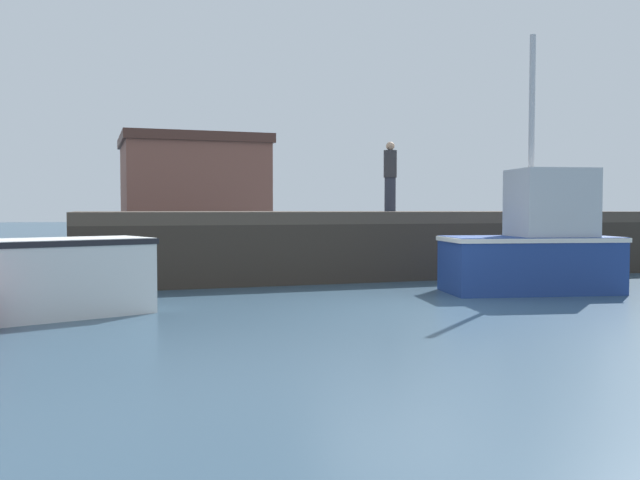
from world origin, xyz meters
TOP-DOWN VIEW (x-y plane):
  - ground at (0.00, 0.00)m, footprint 120.00×160.00m
  - pier at (2.13, 6.59)m, footprint 14.08×7.14m
  - fishing_boat_near_left at (-5.40, 0.67)m, footprint 3.55×2.21m
  - fishing_boat_near_right at (3.19, 1.06)m, footprint 3.31×1.97m
  - dockworker at (2.89, 6.80)m, footprint 0.34×0.34m
  - warehouse at (1.04, 29.29)m, footprint 7.77×7.03m

SIDE VIEW (x-z plane):
  - ground at x=0.00m, z-range -0.10..0.00m
  - fishing_boat_near_left at x=-5.40m, z-range -0.17..1.46m
  - fishing_boat_near_right at x=3.19m, z-range -1.44..3.19m
  - pier at x=2.13m, z-range 0.48..1.94m
  - dockworker at x=2.89m, z-range 1.47..3.26m
  - warehouse at x=1.04m, z-range 0.02..5.56m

